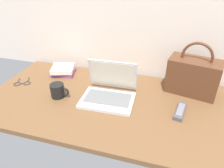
# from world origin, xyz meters

# --- Properties ---
(desk) EXTENTS (1.60, 0.76, 0.03)m
(desk) POSITION_xyz_m (0.00, 0.00, 0.01)
(desk) COLOR brown
(desk) RESTS_ON ground
(laptop) EXTENTS (0.32, 0.28, 0.21)m
(laptop) POSITION_xyz_m (-0.05, 0.03, 0.08)
(laptop) COLOR silver
(laptop) RESTS_ON desk
(coffee_mug) EXTENTS (0.12, 0.08, 0.09)m
(coffee_mug) POSITION_xyz_m (-0.36, -0.04, 0.07)
(coffee_mug) COLOR black
(coffee_mug) RESTS_ON desk
(remote_control_near) EXTENTS (0.07, 0.17, 0.02)m
(remote_control_near) POSITION_xyz_m (0.37, -0.00, 0.04)
(remote_control_near) COLOR #4C4C51
(remote_control_near) RESTS_ON desk
(eyeglasses) EXTENTS (0.13, 0.13, 0.01)m
(eyeglasses) POSITION_xyz_m (-0.67, 0.03, 0.03)
(eyeglasses) COLOR #333338
(eyeglasses) RESTS_ON desk
(handbag) EXTENTS (0.33, 0.22, 0.33)m
(handbag) POSITION_xyz_m (0.42, 0.25, 0.15)
(handbag) COLOR #59331E
(handbag) RESTS_ON desk
(book_stack) EXTENTS (0.19, 0.19, 0.06)m
(book_stack) POSITION_xyz_m (-0.47, 0.24, 0.06)
(book_stack) COLOR #8C4C8C
(book_stack) RESTS_ON desk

